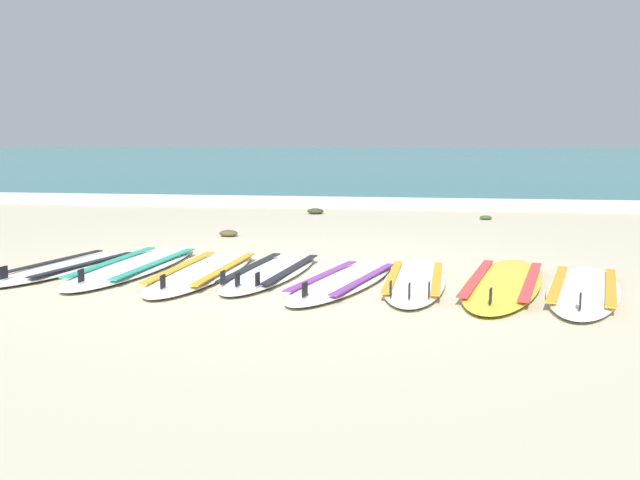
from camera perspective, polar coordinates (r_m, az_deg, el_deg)
name	(u,v)px	position (r m, az deg, el deg)	size (l,w,h in m)	color
ground_plane	(286,275)	(6.96, -2.65, -2.72)	(80.00, 80.00, 0.00)	#C1B599
sea	(412,157)	(43.24, 7.05, 6.32)	(80.00, 60.00, 0.10)	teal
wave_foam_strip	(361,202)	(13.91, 3.16, 2.89)	(80.00, 1.16, 0.11)	white
surfboard_0	(68,267)	(7.60, -18.74, -1.96)	(0.95, 2.20, 0.18)	white
surfboard_1	(134,266)	(7.47, -14.05, -1.94)	(0.77, 2.58, 0.18)	white
surfboard_2	(203,271)	(7.05, -8.96, -2.38)	(0.69, 2.47, 0.18)	white
surfboard_3	(271,272)	(6.96, -3.76, -2.43)	(0.79, 2.27, 0.18)	white
surfboard_4	(344,281)	(6.50, 1.83, -3.16)	(1.04, 2.24, 0.18)	silver
surfboard_5	(414,281)	(6.54, 7.25, -3.15)	(0.58, 2.15, 0.18)	silver
surfboard_6	(503,283)	(6.60, 13.87, -3.22)	(1.07, 2.59, 0.18)	yellow
surfboard_7	(584,289)	(6.53, 19.55, -3.58)	(1.05, 2.38, 0.18)	silver
seaweed_clump_near_shoreline	(228,233)	(9.68, -7.03, 0.51)	(0.24, 0.19, 0.08)	#4C4228
seaweed_clump_mid_sand	(486,218)	(11.80, 12.59, 1.69)	(0.19, 0.15, 0.07)	#384723
seaweed_clump_by_the_boards	(316,211)	(12.36, -0.35, 2.23)	(0.27, 0.22, 0.10)	#2D381E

